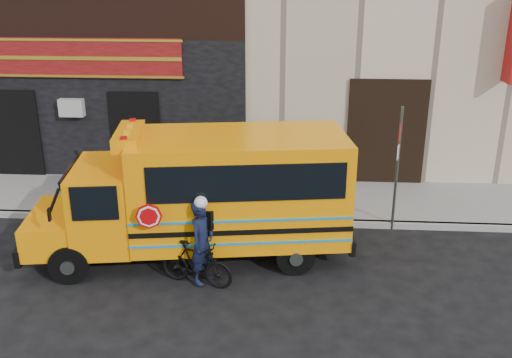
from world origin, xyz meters
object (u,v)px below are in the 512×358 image
object	(u,v)px
school_bus	(208,192)
cyclist	(202,244)
sign_pole	(397,164)
bicycle	(196,264)

from	to	relation	value
school_bus	cyclist	distance (m)	1.38
school_bus	sign_pole	bearing A→B (deg)	20.80
school_bus	sign_pole	distance (m)	4.55
bicycle	cyclist	size ratio (longest dim) A/B	0.89
school_bus	bicycle	world-z (taller)	school_bus
school_bus	sign_pole	world-z (taller)	sign_pole
school_bus	cyclist	bearing A→B (deg)	-87.90
school_bus	cyclist	world-z (taller)	school_bus
sign_pole	bicycle	size ratio (longest dim) A/B	1.97
sign_pole	school_bus	bearing A→B (deg)	-159.20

